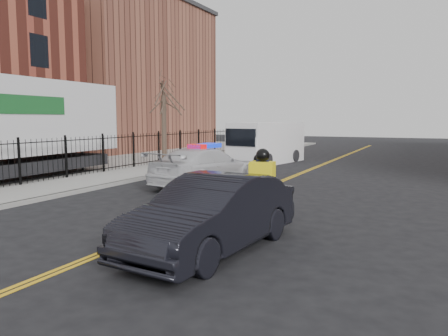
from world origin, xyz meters
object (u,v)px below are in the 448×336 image
cyclist_far (258,192)px  dark_sedan (213,214)px  cargo_van (266,143)px  cyclist_near (262,206)px  police_cruiser (205,167)px

cyclist_far → dark_sedan: bearing=-76.4°
cargo_van → cyclist_far: size_ratio=3.51×
cyclist_near → cargo_van: bearing=103.6°
cargo_van → cyclist_near: cargo_van is taller
cargo_van → cyclist_far: (5.19, -14.51, -0.56)m
cyclist_near → cyclist_far: 2.24m
dark_sedan → cargo_van: size_ratio=0.76×
dark_sedan → cyclist_near: bearing=76.6°
cyclist_near → dark_sedan: bearing=-115.3°
police_cruiser → cyclist_far: 6.00m
cyclist_near → cyclist_far: bearing=107.5°
police_cruiser → cyclist_far: bearing=140.8°
dark_sedan → cyclist_near: size_ratio=2.20×
dark_sedan → cyclist_far: (-0.38, 3.61, -0.10)m
cyclist_far → cyclist_near: bearing=-58.4°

